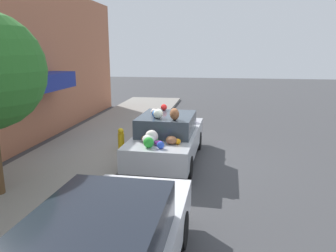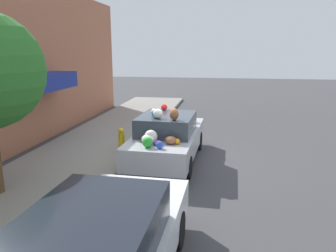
# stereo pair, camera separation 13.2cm
# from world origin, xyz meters

# --- Properties ---
(ground_plane) EXTENTS (60.00, 60.00, 0.00)m
(ground_plane) POSITION_xyz_m (0.00, 0.00, 0.00)
(ground_plane) COLOR #424244
(sidewalk_curb) EXTENTS (24.00, 3.20, 0.14)m
(sidewalk_curb) POSITION_xyz_m (0.00, 2.70, 0.07)
(sidewalk_curb) COLOR gray
(sidewalk_curb) RESTS_ON ground
(building_facade) EXTENTS (18.00, 1.20, 5.55)m
(building_facade) POSITION_xyz_m (0.05, 4.92, 2.75)
(building_facade) COLOR #B26B4C
(building_facade) RESTS_ON ground
(fire_hydrant) EXTENTS (0.20, 0.20, 0.70)m
(fire_hydrant) POSITION_xyz_m (0.38, 1.58, 0.48)
(fire_hydrant) COLOR gold
(fire_hydrant) RESTS_ON sidewalk_curb
(art_car) EXTENTS (4.19, 1.82, 1.73)m
(art_car) POSITION_xyz_m (-0.04, 0.02, 0.74)
(art_car) COLOR #B7BABF
(art_car) RESTS_ON ground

